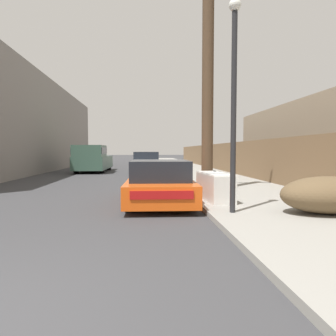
# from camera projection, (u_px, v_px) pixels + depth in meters

# --- Properties ---
(sidewalk_curb) EXTENTS (4.20, 63.00, 0.12)m
(sidewalk_curb) POSITION_uv_depth(u_px,v_px,m) (184.00, 167.00, 25.89)
(sidewalk_curb) COLOR gray
(sidewalk_curb) RESTS_ON ground
(discarded_fridge) EXTENTS (0.72, 1.84, 0.77)m
(discarded_fridge) POSITION_uv_depth(u_px,v_px,m) (215.00, 186.00, 8.30)
(discarded_fridge) COLOR silver
(discarded_fridge) RESTS_ON sidewalk_curb
(parked_sports_car_red) EXTENTS (1.92, 4.10, 1.22)m
(parked_sports_car_red) POSITION_uv_depth(u_px,v_px,m) (160.00, 183.00, 8.45)
(parked_sports_car_red) COLOR #E05114
(parked_sports_car_red) RESTS_ON ground
(car_parked_mid) EXTENTS (1.87, 4.59, 1.41)m
(car_parked_mid) POSITION_uv_depth(u_px,v_px,m) (146.00, 163.00, 19.71)
(car_parked_mid) COLOR silver
(car_parked_mid) RESTS_ON ground
(pickup_truck) EXTENTS (2.09, 5.48, 1.85)m
(pickup_truck) POSITION_uv_depth(u_px,v_px,m) (93.00, 159.00, 20.82)
(pickup_truck) COLOR #385647
(pickup_truck) RESTS_ON ground
(utility_pole) EXTENTS (1.80, 0.39, 7.90)m
(utility_pole) POSITION_uv_depth(u_px,v_px,m) (208.00, 72.00, 10.04)
(utility_pole) COLOR #4C3826
(utility_pole) RESTS_ON sidewalk_curb
(street_lamp) EXTENTS (0.26, 0.26, 4.58)m
(street_lamp) POSITION_uv_depth(u_px,v_px,m) (234.00, 90.00, 6.45)
(street_lamp) COLOR #232326
(street_lamp) RESTS_ON sidewalk_curb
(brush_pile) EXTENTS (2.07, 1.26, 0.81)m
(brush_pile) POSITION_uv_depth(u_px,v_px,m) (328.00, 195.00, 6.48)
(brush_pile) COLOR brown
(brush_pile) RESTS_ON sidewalk_curb
(wooden_fence) EXTENTS (0.08, 38.64, 1.88)m
(wooden_fence) POSITION_uv_depth(u_px,v_px,m) (221.00, 157.00, 21.11)
(wooden_fence) COLOR brown
(wooden_fence) RESTS_ON sidewalk_curb
(building_left_block) EXTENTS (7.00, 27.15, 6.60)m
(building_left_block) POSITION_uv_depth(u_px,v_px,m) (5.00, 126.00, 21.84)
(building_left_block) COLOR gray
(building_left_block) RESTS_ON ground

